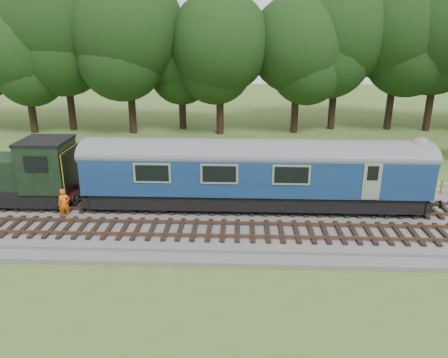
{
  "coord_description": "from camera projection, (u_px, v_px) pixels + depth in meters",
  "views": [
    {
      "loc": [
        -4.08,
        -20.73,
        9.72
      ],
      "look_at": [
        -5.02,
        1.4,
        2.0
      ],
      "focal_mm": 35.0,
      "sensor_mm": 36.0,
      "label": 1
    }
  ],
  "objects": [
    {
      "name": "ground",
      "position": [
        319.0,
        226.0,
        22.6
      ],
      "size": [
        120.0,
        120.0,
        0.0
      ],
      "primitive_type": "plane",
      "color": "#456324",
      "rests_on": "ground"
    },
    {
      "name": "ballast",
      "position": [
        320.0,
        223.0,
        22.54
      ],
      "size": [
        70.0,
        7.0,
        0.35
      ],
      "primitive_type": "cube",
      "color": "#4C4C4F",
      "rests_on": "ground"
    },
    {
      "name": "track_north",
      "position": [
        316.0,
        208.0,
        23.78
      ],
      "size": [
        67.2,
        2.4,
        0.21
      ],
      "color": "black",
      "rests_on": "ballast"
    },
    {
      "name": "track_south",
      "position": [
        326.0,
        232.0,
        20.95
      ],
      "size": [
        67.2,
        2.4,
        0.21
      ],
      "color": "black",
      "rests_on": "ballast"
    },
    {
      "name": "fence",
      "position": [
        307.0,
        194.0,
        26.84
      ],
      "size": [
        64.0,
        0.12,
        1.0
      ],
      "primitive_type": null,
      "color": "#6B6054",
      "rests_on": "ground"
    },
    {
      "name": "tree_line",
      "position": [
        283.0,
        131.0,
        43.35
      ],
      "size": [
        70.0,
        8.0,
        18.0
      ],
      "primitive_type": null,
      "color": "black",
      "rests_on": "ground"
    },
    {
      "name": "dmu_railcar",
      "position": [
        255.0,
        169.0,
        23.19
      ],
      "size": [
        18.05,
        2.86,
        3.88
      ],
      "color": "black",
      "rests_on": "ground"
    },
    {
      "name": "shunter_loco",
      "position": [
        1.0,
        176.0,
        23.96
      ],
      "size": [
        8.92,
        2.6,
        3.38
      ],
      "color": "black",
      "rests_on": "ground"
    },
    {
      "name": "worker",
      "position": [
        64.0,
        204.0,
        22.4
      ],
      "size": [
        0.69,
        0.61,
        1.59
      ],
      "primitive_type": "imported",
      "rotation": [
        0.0,
        0.0,
        0.49
      ],
      "color": "orange",
      "rests_on": "ballast"
    }
  ]
}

